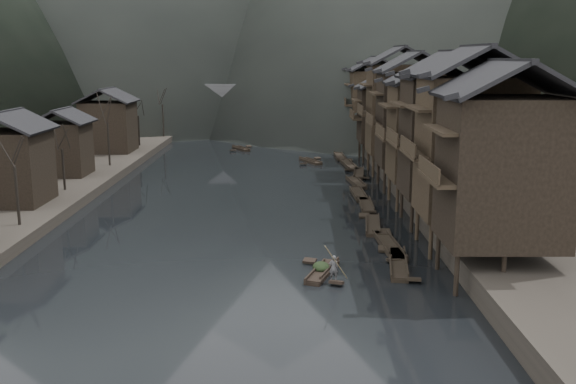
{
  "coord_description": "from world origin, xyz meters",
  "views": [
    {
      "loc": [
        4.29,
        -46.29,
        13.92
      ],
      "look_at": [
        4.25,
        7.41,
        2.5
      ],
      "focal_mm": 40.0,
      "sensor_mm": 36.0,
      "label": 1
    }
  ],
  "objects": [
    {
      "name": "moored_sampans",
      "position": [
        11.68,
        23.77,
        0.2
      ],
      "size": [
        3.48,
        66.43,
        0.47
      ],
      "color": "black",
      "rests_on": "water"
    },
    {
      "name": "midriver_boats",
      "position": [
        -0.62,
        53.95,
        0.2
      ],
      "size": [
        16.59,
        34.73,
        0.44
      ],
      "color": "black",
      "rests_on": "water"
    },
    {
      "name": "right_bank",
      "position": [
        35.0,
        40.0,
        0.9
      ],
      "size": [
        40.0,
        200.0,
        1.8
      ],
      "primitive_type": "cube",
      "color": "#2D2823",
      "rests_on": "ground"
    },
    {
      "name": "bamboo_pole",
      "position": [
        7.3,
        -8.26,
        3.5
      ],
      "size": [
        1.7,
        2.06,
        2.9
      ],
      "primitive_type": "cylinder",
      "rotation": [
        0.73,
        0.0,
        -0.69
      ],
      "color": "#8C7A51",
      "rests_on": "boatman"
    },
    {
      "name": "left_houses",
      "position": [
        -20.5,
        20.12,
        5.66
      ],
      "size": [
        8.1,
        53.2,
        8.73
      ],
      "color": "black",
      "rests_on": "left_bank"
    },
    {
      "name": "bare_trees",
      "position": [
        -17.0,
        25.42,
        6.39
      ],
      "size": [
        3.74,
        72.81,
        7.48
      ],
      "color": "black",
      "rests_on": "left_bank"
    },
    {
      "name": "left_bank",
      "position": [
        -35.0,
        40.0,
        0.6
      ],
      "size": [
        40.0,
        200.0,
        1.2
      ],
      "primitive_type": "cube",
      "color": "#2D2823",
      "rests_on": "ground"
    },
    {
      "name": "boatman",
      "position": [
        7.1,
        -8.26,
        1.24
      ],
      "size": [
        0.61,
        0.41,
        1.61
      ],
      "primitive_type": "imported",
      "rotation": [
        0.0,
        0.0,
        3.19
      ],
      "color": "#525254",
      "rests_on": "hero_sampan"
    },
    {
      "name": "water",
      "position": [
        0.0,
        0.0,
        0.0
      ],
      "size": [
        300.0,
        300.0,
        0.0
      ],
      "primitive_type": "plane",
      "color": "black",
      "rests_on": "ground"
    },
    {
      "name": "cargo_heap",
      "position": [
        6.42,
        -6.37,
        0.77
      ],
      "size": [
        1.12,
        1.47,
        0.67
      ],
      "primitive_type": "ellipsoid",
      "color": "black",
      "rests_on": "hero_sampan"
    },
    {
      "name": "stilt_houses",
      "position": [
        17.28,
        18.7,
        8.87
      ],
      "size": [
        9.0,
        67.6,
        15.3
      ],
      "color": "black",
      "rests_on": "ground"
    },
    {
      "name": "stone_bridge",
      "position": [
        -0.0,
        72.0,
        5.11
      ],
      "size": [
        40.0,
        6.0,
        9.0
      ],
      "color": "#4C4C4F",
      "rests_on": "ground"
    },
    {
      "name": "hero_sampan",
      "position": [
        6.5,
        -6.59,
        0.2
      ],
      "size": [
        2.55,
        5.07,
        0.44
      ],
      "color": "black",
      "rests_on": "water"
    }
  ]
}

